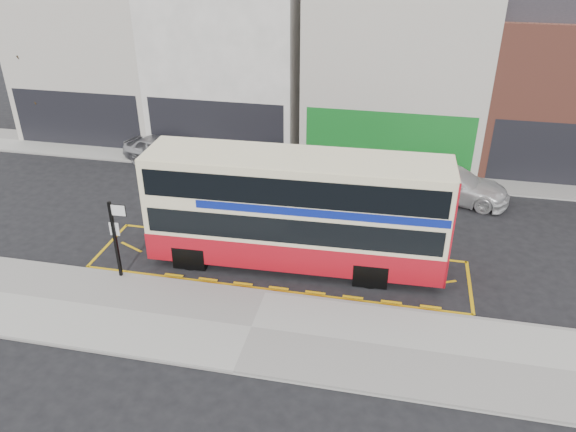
% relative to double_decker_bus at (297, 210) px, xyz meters
% --- Properties ---
extents(ground, '(120.00, 120.00, 0.00)m').
position_rel_double_decker_bus_xyz_m(ground, '(-0.66, -1.86, -2.27)').
color(ground, black).
rests_on(ground, ground).
extents(pavement, '(40.00, 4.00, 0.15)m').
position_rel_double_decker_bus_xyz_m(pavement, '(-0.66, -4.16, -2.20)').
color(pavement, '#A6A49D').
rests_on(pavement, ground).
extents(kerb, '(40.00, 0.15, 0.15)m').
position_rel_double_decker_bus_xyz_m(kerb, '(-0.66, -2.24, -2.20)').
color(kerb, gray).
rests_on(kerb, ground).
extents(far_pavement, '(50.00, 3.00, 0.15)m').
position_rel_double_decker_bus_xyz_m(far_pavement, '(-0.66, 9.14, -2.20)').
color(far_pavement, '#A6A49D').
rests_on(far_pavement, ground).
extents(road_markings, '(14.00, 3.40, 0.01)m').
position_rel_double_decker_bus_xyz_m(road_markings, '(-0.66, -0.26, -2.27)').
color(road_markings, gold).
rests_on(road_markings, ground).
extents(terrace_far_left, '(8.00, 8.01, 10.80)m').
position_rel_double_decker_bus_xyz_m(terrace_far_left, '(-14.16, 13.12, 2.55)').
color(terrace_far_left, beige).
rests_on(terrace_far_left, ground).
extents(terrace_left, '(8.00, 8.01, 11.80)m').
position_rel_double_decker_bus_xyz_m(terrace_left, '(-6.16, 13.12, 3.05)').
color(terrace_left, white).
rests_on(terrace_left, ground).
extents(terrace_green_shop, '(9.00, 8.01, 11.30)m').
position_rel_double_decker_bus_xyz_m(terrace_green_shop, '(2.84, 13.12, 2.80)').
color(terrace_green_shop, beige).
rests_on(terrace_green_shop, ground).
extents(double_decker_bus, '(10.89, 2.83, 4.32)m').
position_rel_double_decker_bus_xyz_m(double_decker_bus, '(0.00, 0.00, 0.00)').
color(double_decker_bus, beige).
rests_on(double_decker_bus, ground).
extents(bus_stop_post, '(0.74, 0.13, 2.99)m').
position_rel_double_decker_bus_xyz_m(bus_stop_post, '(-5.97, -2.34, -0.33)').
color(bus_stop_post, black).
rests_on(bus_stop_post, pavement).
extents(car_silver, '(4.66, 3.02, 1.47)m').
position_rel_double_decker_bus_xyz_m(car_silver, '(-8.74, 7.83, -1.53)').
color(car_silver, '#A9A9AD').
rests_on(car_silver, ground).
extents(car_grey, '(4.25, 2.61, 1.32)m').
position_rel_double_decker_bus_xyz_m(car_grey, '(-2.54, 7.66, -1.61)').
color(car_grey, '#44474C').
rests_on(car_grey, ground).
extents(car_white, '(5.58, 3.38, 1.51)m').
position_rel_double_decker_bus_xyz_m(car_white, '(5.92, 6.83, -1.51)').
color(car_white, silver).
rests_on(car_white, ground).
extents(street_tree_left, '(2.97, 2.97, 6.42)m').
position_rel_double_decker_bus_xyz_m(street_tree_left, '(-16.79, 10.18, 2.11)').
color(street_tree_left, '#332616').
rests_on(street_tree_left, ground).
extents(street_tree_right, '(2.10, 2.10, 4.53)m').
position_rel_double_decker_bus_xyz_m(street_tree_right, '(6.09, 10.50, 0.81)').
color(street_tree_right, '#332616').
rests_on(street_tree_right, ground).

